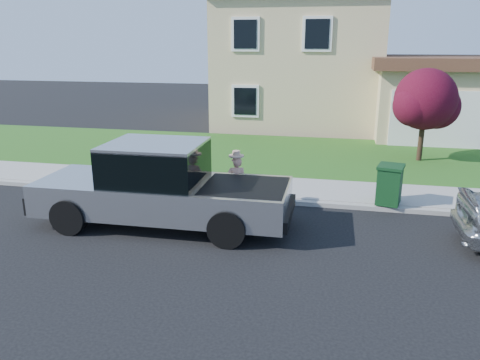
# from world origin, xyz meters

# --- Properties ---
(ground) EXTENTS (80.00, 80.00, 0.00)m
(ground) POSITION_xyz_m (0.00, 0.00, 0.00)
(ground) COLOR black
(ground) RESTS_ON ground
(curb) EXTENTS (40.00, 0.20, 0.12)m
(curb) POSITION_xyz_m (1.00, 2.90, 0.06)
(curb) COLOR gray
(curb) RESTS_ON ground
(sidewalk) EXTENTS (40.00, 2.00, 0.15)m
(sidewalk) POSITION_xyz_m (1.00, 4.00, 0.07)
(sidewalk) COLOR gray
(sidewalk) RESTS_ON ground
(lawn) EXTENTS (40.00, 7.00, 0.10)m
(lawn) POSITION_xyz_m (1.00, 8.50, 0.05)
(lawn) COLOR #164C15
(lawn) RESTS_ON ground
(house) EXTENTS (14.00, 11.30, 6.85)m
(house) POSITION_xyz_m (1.31, 16.38, 3.17)
(house) COLOR tan
(house) RESTS_ON ground
(pickup_truck) EXTENTS (6.16, 2.38, 2.01)m
(pickup_truck) POSITION_xyz_m (-1.85, 0.78, 0.94)
(pickup_truck) COLOR black
(pickup_truck) RESTS_ON ground
(woman) EXTENTS (0.61, 0.49, 1.60)m
(woman) POSITION_xyz_m (-0.33, 2.12, 0.76)
(woman) COLOR #E29D7C
(woman) RESTS_ON ground
(ornamental_tree) EXTENTS (2.40, 2.17, 3.30)m
(ornamental_tree) POSITION_xyz_m (5.14, 8.47, 2.21)
(ornamental_tree) COLOR black
(ornamental_tree) RESTS_ON lawn
(trash_bin) EXTENTS (0.78, 0.85, 1.04)m
(trash_bin) POSITION_xyz_m (3.56, 3.10, 0.68)
(trash_bin) COLOR black
(trash_bin) RESTS_ON sidewalk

